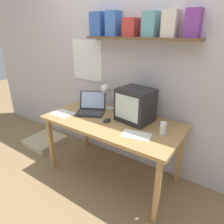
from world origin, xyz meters
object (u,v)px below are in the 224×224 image
Objects in this scene: juice_glass at (163,129)px; floor_cushion at (45,141)px; computer_mouse at (107,120)px; loose_paper_near_monitor at (63,113)px; laptop at (91,107)px; corner_desk at (112,125)px; printed_handout at (136,135)px; crt_monitor at (135,105)px; desk_lamp at (106,91)px.

floor_cushion is at bearing -178.84° from juice_glass.
loose_paper_near_monitor is (-0.56, -0.11, -0.01)m from computer_mouse.
laptop is 0.92m from juice_glass.
laptop is at bearing 44.42° from loose_paper_near_monitor.
laptop is at bearing 5.65° from floor_cushion.
computer_mouse is at bearing -1.74° from floor_cushion.
corner_desk is 0.41m from printed_handout.
crt_monitor is 0.34m from computer_mouse.
crt_monitor reaches higher than juice_glass.
laptop reaches higher than corner_desk.
printed_handout is at bearing -50.65° from crt_monitor.
floor_cushion is (-1.80, -0.04, -0.72)m from juice_glass.
crt_monitor reaches higher than laptop.
laptop is at bearing -163.85° from crt_monitor.
juice_glass is 0.60m from computer_mouse.
floor_cushion is at bearing -165.08° from crt_monitor.
laptop is at bearing 176.81° from juice_glass.
printed_handout is 1.75m from floor_cushion.
corner_desk is at bearing -22.96° from desk_lamp.
corner_desk is 0.62m from loose_paper_near_monitor.
computer_mouse is 1.39m from floor_cushion.
printed_handout is (0.40, -0.09, -0.01)m from computer_mouse.
crt_monitor is 0.57m from laptop.
crt_monitor is 0.41m from juice_glass.
loose_paper_near_monitor is at bearing -162.28° from laptop.
crt_monitor is at bearing 161.18° from juice_glass.
desk_lamp is 0.86m from juice_glass.
corner_desk is 0.10m from computer_mouse.
crt_monitor is at bearing -19.05° from laptop.
corner_desk is 5.82× the size of loose_paper_near_monitor.
corner_desk is 0.35m from crt_monitor.
corner_desk is 0.37m from laptop.
loose_paper_near_monitor is 0.94m from floor_cushion.
computer_mouse is at bearing 167.54° from printed_handout.
desk_lamp is at bearing 149.30° from printed_handout.
desk_lamp is (-0.24, 0.22, 0.30)m from corner_desk.
crt_monitor is 0.87m from loose_paper_near_monitor.
corner_desk is at bearing 0.90° from floor_cushion.
desk_lamp reaches higher than loose_paper_near_monitor.
crt_monitor is 0.38m from printed_handout.
floor_cushion is (-0.64, 0.15, -0.67)m from loose_paper_near_monitor.
laptop is 3.78× the size of computer_mouse.
printed_handout is at bearing 1.49° from loose_paper_near_monitor.
juice_glass is at bearing 7.00° from computer_mouse.
corner_desk is 0.44m from desk_lamp.
juice_glass is (0.57, 0.02, 0.12)m from corner_desk.
desk_lamp is 2.96× the size of computer_mouse.
laptop is 1.38× the size of printed_handout.
corner_desk is 4.99× the size of printed_handout.
crt_monitor is at bearing 9.57° from desk_lamp.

